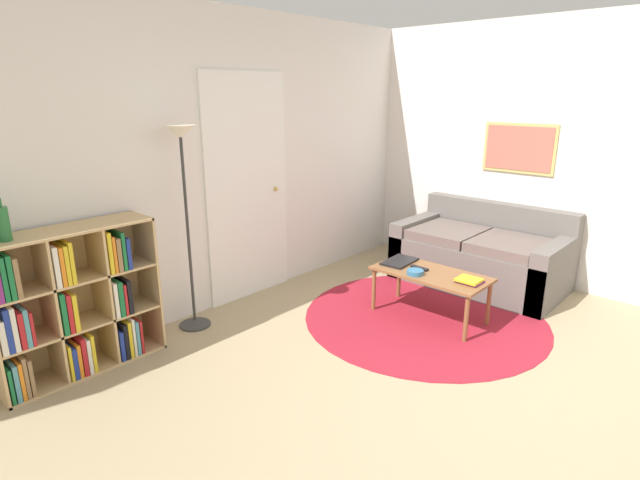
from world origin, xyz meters
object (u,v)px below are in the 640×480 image
object	(u,v)px
floor_lamp	(183,170)
bottle_middle	(3,223)
laptop	(399,261)
bowl	(415,272)
coffee_table	(431,277)
bookshelf	(69,305)
couch	(482,256)

from	to	relation	value
floor_lamp	bottle_middle	size ratio (longest dim) A/B	6.30
laptop	bowl	xyz separation A→B (m)	(-0.17, -0.27, 0.01)
bowl	bottle_middle	distance (m)	3.00
floor_lamp	bottle_middle	xyz separation A→B (m)	(-1.28, -0.02, -0.17)
coffee_table	laptop	xyz separation A→B (m)	(0.04, 0.35, 0.06)
bottle_middle	coffee_table	bearing A→B (deg)	-26.07
bookshelf	coffee_table	world-z (taller)	bookshelf
coffee_table	laptop	bearing A→B (deg)	83.79
couch	bottle_middle	world-z (taller)	bottle_middle
coffee_table	floor_lamp	bearing A→B (deg)	137.21
bottle_middle	bowl	bearing A→B (deg)	-25.91
laptop	bowl	world-z (taller)	bowl
bowl	couch	bearing A→B (deg)	-1.46
coffee_table	laptop	world-z (taller)	laptop
floor_lamp	bowl	bearing A→B (deg)	-43.89
laptop	couch	bearing A→B (deg)	-15.84
coffee_table	bowl	xyz separation A→B (m)	(-0.13, 0.07, 0.06)
couch	bowl	bearing A→B (deg)	178.54
coffee_table	bottle_middle	world-z (taller)	bottle_middle
bookshelf	couch	xyz separation A→B (m)	(3.55, -1.34, -0.21)
couch	bottle_middle	size ratio (longest dim) A/B	6.12
laptop	coffee_table	bearing A→B (deg)	-96.21
couch	bookshelf	bearing A→B (deg)	159.41
couch	laptop	xyz separation A→B (m)	(-1.07, 0.30, 0.14)
floor_lamp	laptop	distance (m)	2.04
bookshelf	couch	distance (m)	3.80
laptop	bottle_middle	xyz separation A→B (m)	(-2.80, 1.00, 0.72)
floor_lamp	bottle_middle	bearing A→B (deg)	-179.01
couch	laptop	bearing A→B (deg)	164.16
bookshelf	laptop	world-z (taller)	bookshelf
coffee_table	bottle_middle	size ratio (longest dim) A/B	3.70
coffee_table	bottle_middle	xyz separation A→B (m)	(-2.76, 1.35, 0.77)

